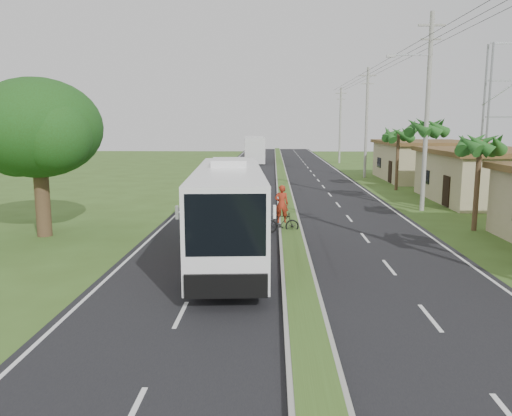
{
  "coord_description": "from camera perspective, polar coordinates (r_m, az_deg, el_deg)",
  "views": [
    {
      "loc": [
        -0.91,
        -13.37,
        5.33
      ],
      "look_at": [
        -1.63,
        7.79,
        1.8
      ],
      "focal_mm": 35.0,
      "sensor_mm": 36.0,
      "label": 1
    }
  ],
  "objects": [
    {
      "name": "palm_verge_d",
      "position": [
        42.62,
        15.98,
        8.05
      ],
      "size": [
        2.4,
        2.4,
        5.25
      ],
      "color": "#473321",
      "rests_on": "ground"
    },
    {
      "name": "median_strip",
      "position": [
        33.79,
        3.47,
        0.54
      ],
      "size": [
        1.2,
        160.0,
        0.18
      ],
      "color": "gray",
      "rests_on": "ground"
    },
    {
      "name": "lane_edge_right",
      "position": [
        34.64,
        14.62,
        0.3
      ],
      "size": [
        0.12,
        160.0,
        0.01
      ],
      "primitive_type": "cube",
      "color": "silver",
      "rests_on": "ground"
    },
    {
      "name": "coach_bus_far",
      "position": [
        73.11,
        -0.19,
        6.9
      ],
      "size": [
        3.36,
        12.68,
        3.66
      ],
      "rotation": [
        0.0,
        0.0,
        0.05
      ],
      "color": "white",
      "rests_on": "ground"
    },
    {
      "name": "palm_verge_c",
      "position": [
        33.79,
        18.87,
        8.61
      ],
      "size": [
        2.4,
        2.4,
        5.85
      ],
      "color": "#473321",
      "rests_on": "ground"
    },
    {
      "name": "motorcyclist",
      "position": [
        24.73,
        2.93,
        -0.87
      ],
      "size": [
        1.77,
        0.6,
        2.42
      ],
      "rotation": [
        0.0,
        0.0,
        0.06
      ],
      "color": "black",
      "rests_on": "ground"
    },
    {
      "name": "road_asphalt",
      "position": [
        33.8,
        3.47,
        0.39
      ],
      "size": [
        14.0,
        160.0,
        0.02
      ],
      "primitive_type": "cube",
      "color": "black",
      "rests_on": "ground"
    },
    {
      "name": "utility_pole_b",
      "position": [
        32.75,
        18.93,
        10.58
      ],
      "size": [
        3.2,
        0.28,
        12.0
      ],
      "color": "gray",
      "rests_on": "ground"
    },
    {
      "name": "shop_far",
      "position": [
        51.68,
        18.8,
        5.18
      ],
      "size": [
        8.6,
        11.6,
        3.82
      ],
      "color": "tan",
      "rests_on": "ground"
    },
    {
      "name": "coach_bus_main",
      "position": [
        20.05,
        -3.11,
        0.36
      ],
      "size": [
        3.41,
        12.3,
        3.93
      ],
      "rotation": [
        0.0,
        0.0,
        0.07
      ],
      "color": "white",
      "rests_on": "ground"
    },
    {
      "name": "palm_verge_b",
      "position": [
        27.4,
        24.22,
        6.6
      ],
      "size": [
        2.4,
        2.4,
        5.05
      ],
      "color": "#473321",
      "rests_on": "ground"
    },
    {
      "name": "utility_pole_c",
      "position": [
        52.22,
        12.51,
        9.61
      ],
      "size": [
        1.6,
        0.28,
        11.0
      ],
      "color": "gray",
      "rests_on": "ground"
    },
    {
      "name": "ground",
      "position": [
        14.42,
        5.55,
        -12.27
      ],
      "size": [
        180.0,
        180.0,
        0.0
      ],
      "primitive_type": "plane",
      "color": "#3A541F",
      "rests_on": "ground"
    },
    {
      "name": "utility_pole_d",
      "position": [
        71.99,
        9.6,
        9.4
      ],
      "size": [
        1.6,
        0.28,
        10.5
      ],
      "color": "gray",
      "rests_on": "ground"
    },
    {
      "name": "lane_edge_left",
      "position": [
        34.28,
        -7.8,
        0.43
      ],
      "size": [
        0.12,
        160.0,
        0.01
      ],
      "primitive_type": "cube",
      "color": "silver",
      "rests_on": "ground"
    },
    {
      "name": "shade_tree",
      "position": [
        25.93,
        -23.89,
        8.0
      ],
      "size": [
        6.3,
        6.0,
        7.54
      ],
      "color": "#473321",
      "rests_on": "ground"
    },
    {
      "name": "shop_mid",
      "position": [
        38.54,
        24.75,
        3.42
      ],
      "size": [
        7.6,
        10.6,
        3.67
      ],
      "color": "tan",
      "rests_on": "ground"
    }
  ]
}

